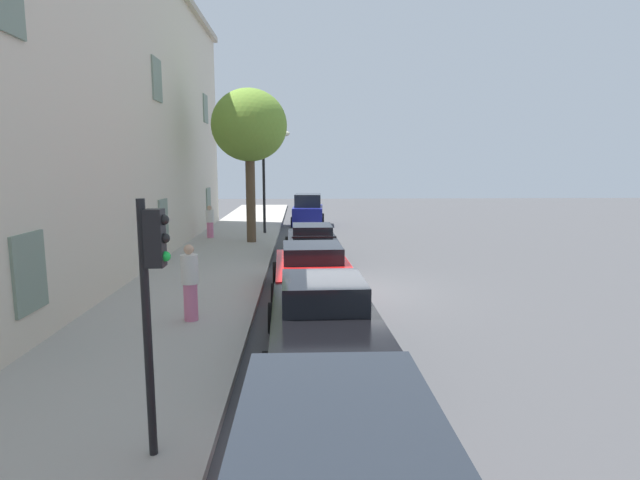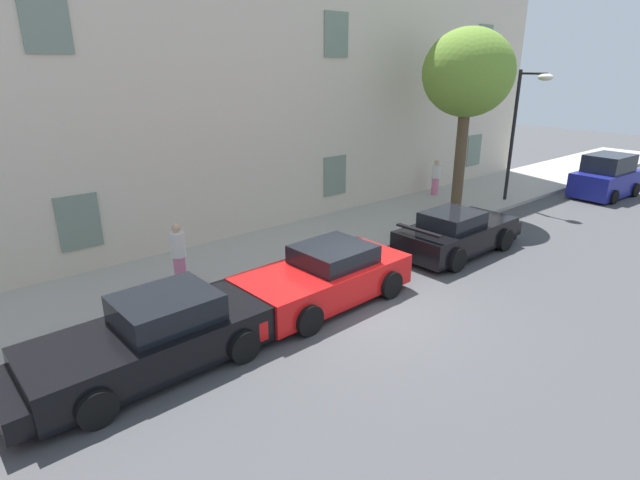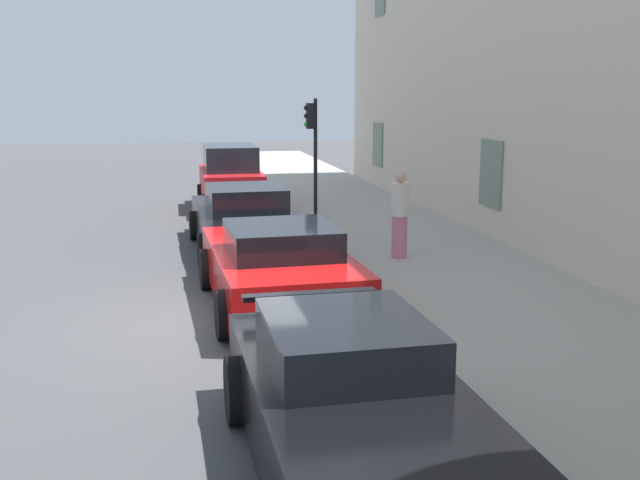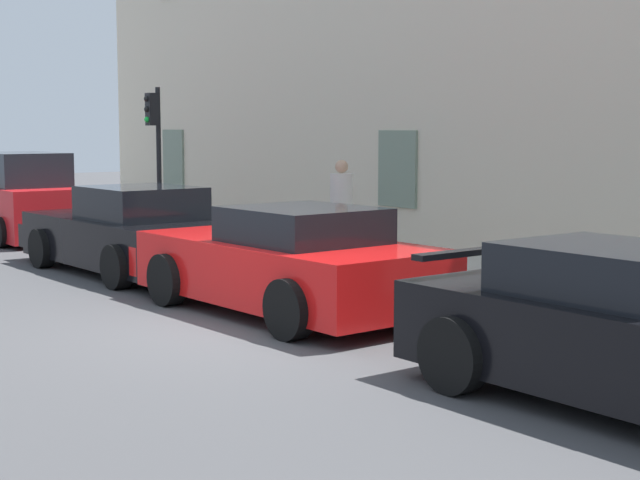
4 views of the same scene
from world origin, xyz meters
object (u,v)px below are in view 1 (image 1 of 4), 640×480
Objects in this scene: sportscar_yellow_flank at (313,275)px; sportscar_white_middle at (312,243)px; hatchback_parked at (308,211)px; pedestrian_strolling at (190,282)px; street_lamp at (272,160)px; sportscar_red_lead at (325,328)px; pedestrian_admiring at (210,221)px; tree_near_kerb at (249,127)px; traffic_light at (152,283)px.

sportscar_white_middle is (5.75, -0.09, -0.00)m from sportscar_yellow_flank.
pedestrian_strolling is (-19.02, 2.95, 0.17)m from hatchback_parked.
pedestrian_strolling is at bearing 175.80° from street_lamp.
sportscar_white_middle is (10.17, 0.01, -0.00)m from sportscar_red_lead.
street_lamp is (-4.38, 1.87, 2.99)m from hatchback_parked.
sportscar_white_middle is at bearing -136.25° from pedestrian_admiring.
tree_near_kerb is (9.32, 2.57, 4.66)m from sportscar_yellow_flank.
sportscar_white_middle is 2.71× the size of pedestrian_strolling.
pedestrian_strolling is (-2.31, 2.81, 0.39)m from sportscar_yellow_flank.
street_lamp reaches higher than sportscar_yellow_flank.
pedestrian_admiring is at bearing 23.58° from sportscar_yellow_flank.
street_lamp reaches higher than sportscar_white_middle.
sportscar_white_middle is 0.69× the size of tree_near_kerb.
street_lamp is at bearing -15.37° from tree_near_kerb.
pedestrian_admiring is at bearing 43.75° from sportscar_white_middle.
hatchback_parked is at bearing -38.83° from pedestrian_admiring.
hatchback_parked is 0.53× the size of tree_near_kerb.
sportscar_red_lead is 4.17m from traffic_light.
pedestrian_strolling is at bearing 160.21° from sportscar_white_middle.
pedestrian_admiring is 0.90× the size of pedestrian_strolling.
sportscar_red_lead is at bearing -34.14° from traffic_light.
traffic_light is 5.49m from pedestrian_strolling.
tree_near_kerb reaches higher than sportscar_yellow_flank.
hatchback_parked reaches higher than sportscar_red_lead.
pedestrian_strolling reaches higher than pedestrian_admiring.
sportscar_red_lead is at bearing -162.51° from pedestrian_admiring.
pedestrian_strolling is at bearing 129.41° from sportscar_yellow_flank.
hatchback_parked is at bearing -0.46° from sportscar_yellow_flank.
hatchback_parked is at bearing -20.07° from tree_near_kerb.
traffic_light is at bearing 170.87° from sportscar_white_middle.
hatchback_parked reaches higher than sportscar_yellow_flank.
sportscar_yellow_flank is 16.71m from hatchback_parked.
hatchback_parked is 5.62m from street_lamp.
pedestrian_strolling is (-8.06, 2.90, 0.40)m from sportscar_white_middle.
pedestrian_strolling is (-13.04, -1.87, 0.10)m from pedestrian_admiring.
pedestrian_admiring reaches higher than sportscar_white_middle.
pedestrian_admiring is at bearing 141.17° from hatchback_parked.
street_lamp is at bearing -4.20° from pedestrian_strolling.
pedestrian_admiring is (-5.98, 4.82, 0.07)m from hatchback_parked.
sportscar_white_middle is 7.55m from street_lamp.
sportscar_yellow_flank is at bearing 1.22° from sportscar_red_lead.
hatchback_parked is 24.45m from traffic_light.
sportscar_yellow_flank is 12.86m from street_lamp.
street_lamp is at bearing 8.02° from sportscar_yellow_flank.
tree_near_kerb reaches higher than sportscar_red_lead.
traffic_light reaches higher than pedestrian_strolling.
traffic_light reaches higher than hatchback_parked.
traffic_light is (-7.60, 2.06, 1.63)m from sportscar_yellow_flank.
sportscar_red_lead is at bearing -169.05° from tree_near_kerb.
tree_near_kerb reaches higher than pedestrian_strolling.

